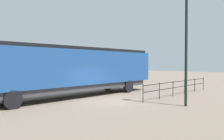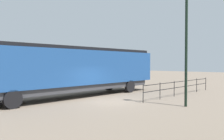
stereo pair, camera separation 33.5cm
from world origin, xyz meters
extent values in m
plane|color=#756656|center=(0.00, 0.00, 0.00)|extent=(120.00, 120.00, 0.00)
cube|color=navy|center=(-3.47, -0.46, 2.30)|extent=(2.92, 16.52, 2.61)
cube|color=black|center=(-3.47, 6.77, 1.91)|extent=(2.81, 2.06, 1.82)
cube|color=black|center=(-3.47, -0.46, 3.73)|extent=(2.63, 15.86, 0.24)
cube|color=#38383D|center=(-3.47, -0.46, 0.78)|extent=(2.63, 15.20, 0.45)
cylinder|color=black|center=(-4.78, 4.82, 0.55)|extent=(0.30, 1.10, 1.10)
cylinder|color=black|center=(-2.16, 4.82, 0.55)|extent=(0.30, 1.10, 1.10)
cylinder|color=black|center=(-2.16, -5.75, 0.55)|extent=(0.30, 1.10, 1.10)
cylinder|color=black|center=(4.71, 1.78, 3.47)|extent=(0.16, 0.16, 6.94)
cube|color=black|center=(2.04, 6.23, 1.13)|extent=(0.04, 10.26, 0.04)
cube|color=black|center=(2.04, 6.23, 0.67)|extent=(0.04, 10.26, 0.04)
cylinder|color=black|center=(2.04, 1.10, 0.61)|extent=(0.05, 0.05, 1.22)
cylinder|color=black|center=(2.04, 3.15, 0.61)|extent=(0.05, 0.05, 1.22)
cylinder|color=black|center=(2.04, 5.21, 0.61)|extent=(0.05, 0.05, 1.22)
cylinder|color=black|center=(2.04, 7.26, 0.61)|extent=(0.05, 0.05, 1.22)
cylinder|color=black|center=(2.04, 9.31, 0.61)|extent=(0.05, 0.05, 1.22)
cylinder|color=black|center=(2.04, 11.36, 0.61)|extent=(0.05, 0.05, 1.22)
camera|label=1|loc=(11.04, -11.79, 2.61)|focal=37.90mm
camera|label=2|loc=(11.28, -11.56, 2.61)|focal=37.90mm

